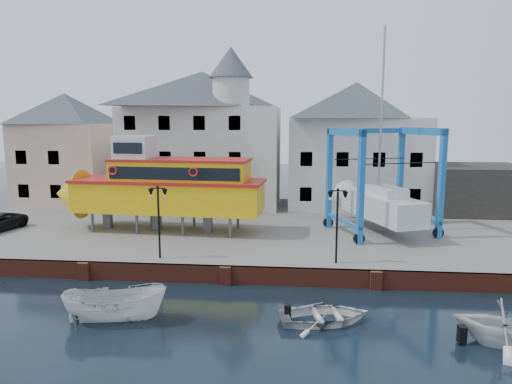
{
  "coord_description": "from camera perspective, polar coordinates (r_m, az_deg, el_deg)",
  "views": [
    {
      "loc": [
        3.86,
        -23.46,
        8.82
      ],
      "look_at": [
        1.0,
        7.0,
        4.0
      ],
      "focal_mm": 32.0,
      "sensor_mm": 36.0,
      "label": 1
    }
  ],
  "objects": [
    {
      "name": "lamp_post_left",
      "position": [
        26.29,
        -12.12,
        -1.43
      ],
      "size": [
        1.12,
        0.32,
        4.2
      ],
      "color": "black",
      "rests_on": "hardstanding"
    },
    {
      "name": "shed_dark",
      "position": [
        43.59,
        25.63,
        0.39
      ],
      "size": [
        8.0,
        7.0,
        4.0
      ],
      "primitive_type": "cube",
      "color": "#27241F",
      "rests_on": "hardstanding"
    },
    {
      "name": "building_white_main",
      "position": [
        42.78,
        -6.46,
        6.92
      ],
      "size": [
        14.0,
        8.3,
        14.0
      ],
      "color": "silver",
      "rests_on": "hardstanding"
    },
    {
      "name": "building_white_right",
      "position": [
        42.82,
        12.31,
        5.77
      ],
      "size": [
        12.0,
        8.0,
        11.2
      ],
      "color": "silver",
      "rests_on": "hardstanding"
    },
    {
      "name": "building_pink",
      "position": [
        46.94,
        -22.49,
        5.01
      ],
      "size": [
        8.0,
        7.0,
        10.3
      ],
      "color": "beige",
      "rests_on": "hardstanding"
    },
    {
      "name": "travel_lift",
      "position": [
        33.69,
        14.71,
        -0.69
      ],
      "size": [
        7.93,
        9.56,
        14.08
      ],
      "rotation": [
        0.0,
        0.0,
        0.36
      ],
      "color": "#0E5DA4",
      "rests_on": "hardstanding"
    },
    {
      "name": "tour_boat",
      "position": [
        33.16,
        -12.36,
        0.7
      ],
      "size": [
        15.69,
        4.72,
        6.74
      ],
      "rotation": [
        0.0,
        0.0,
        -0.07
      ],
      "color": "#59595E",
      "rests_on": "hardstanding"
    },
    {
      "name": "lamp_post_right",
      "position": [
        25.18,
        10.15,
        -1.82
      ],
      "size": [
        1.12,
        0.32,
        4.2
      ],
      "color": "black",
      "rests_on": "hardstanding"
    },
    {
      "name": "quay_wall",
      "position": [
        25.28,
        -3.78,
        -10.28
      ],
      "size": [
        44.0,
        0.47,
        1.0
      ],
      "color": "maroon",
      "rests_on": "ground"
    },
    {
      "name": "ground",
      "position": [
        25.35,
        -3.8,
        -11.42
      ],
      "size": [
        140.0,
        140.0,
        0.0
      ],
      "primitive_type": "plane",
      "color": "black",
      "rests_on": "ground"
    },
    {
      "name": "hardstanding",
      "position": [
        35.66,
        -1.0,
        -4.54
      ],
      "size": [
        44.0,
        22.0,
        1.0
      ],
      "primitive_type": "cube",
      "color": "#615D58",
      "rests_on": "ground"
    },
    {
      "name": "motorboat_c",
      "position": [
        21.4,
        28.5,
        -16.52
      ],
      "size": [
        4.76,
        4.49,
        1.99
      ],
      "primitive_type": "imported",
      "rotation": [
        0.0,
        0.0,
        1.16
      ],
      "color": "silver",
      "rests_on": "ground"
    },
    {
      "name": "motorboat_b",
      "position": [
        21.18,
        8.48,
        -15.76
      ],
      "size": [
        4.59,
        3.72,
        0.84
      ],
      "primitive_type": "imported",
      "rotation": [
        0.0,
        0.0,
        1.8
      ],
      "color": "silver",
      "rests_on": "ground"
    },
    {
      "name": "motorboat_a",
      "position": [
        21.9,
        -17.14,
        -15.21
      ],
      "size": [
        4.8,
        2.39,
        1.77
      ],
      "primitive_type": "imported",
      "rotation": [
        0.0,
        0.0,
        1.72
      ],
      "color": "silver",
      "rests_on": "ground"
    }
  ]
}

